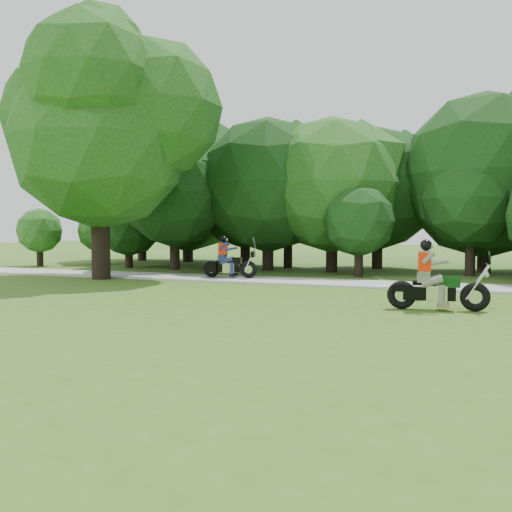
% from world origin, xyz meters
% --- Properties ---
extents(ground, '(100.00, 100.00, 0.00)m').
position_xyz_m(ground, '(0.00, 0.00, 0.00)').
color(ground, '#38601B').
rests_on(ground, ground).
extents(walkway, '(60.00, 2.20, 0.06)m').
position_xyz_m(walkway, '(0.00, 8.00, 0.03)').
color(walkway, '#A3A39E').
rests_on(walkway, ground).
extents(tree_line, '(39.61, 12.20, 7.83)m').
position_xyz_m(tree_line, '(1.05, 14.38, 3.68)').
color(tree_line, black).
rests_on(tree_line, ground).
extents(big_tree_west, '(8.64, 6.56, 9.96)m').
position_xyz_m(big_tree_west, '(-10.54, 6.85, 5.76)').
color(big_tree_west, black).
rests_on(big_tree_west, ground).
extents(chopper_motorcycle, '(2.29, 0.72, 1.63)m').
position_xyz_m(chopper_motorcycle, '(1.42, 2.87, 0.60)').
color(chopper_motorcycle, black).
rests_on(chopper_motorcycle, ground).
extents(touring_motorcycle, '(2.00, 0.87, 1.53)m').
position_xyz_m(touring_motorcycle, '(-6.16, 8.06, 0.62)').
color(touring_motorcycle, black).
rests_on(touring_motorcycle, walkway).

